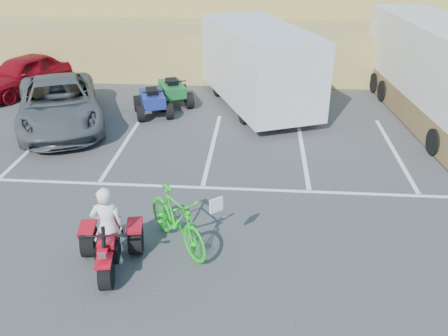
# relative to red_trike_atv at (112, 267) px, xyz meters

# --- Properties ---
(ground) EXTENTS (100.00, 100.00, 0.00)m
(ground) POSITION_rel_red_trike_atv_xyz_m (1.40, 0.88, 0.00)
(ground) COLOR #3C3C3E
(ground) RESTS_ON ground
(parking_stripes) EXTENTS (28.00, 5.16, 0.01)m
(parking_stripes) POSITION_rel_red_trike_atv_xyz_m (2.26, 4.94, 0.00)
(parking_stripes) COLOR white
(parking_stripes) RESTS_ON ground
(grass_embankment) EXTENTS (40.00, 8.50, 3.10)m
(grass_embankment) POSITION_rel_red_trike_atv_xyz_m (1.40, 16.36, 1.42)
(grass_embankment) COLOR olive
(grass_embankment) RESTS_ON ground
(red_trike_atv) EXTENTS (1.49, 1.82, 1.06)m
(red_trike_atv) POSITION_rel_red_trike_atv_xyz_m (0.00, 0.00, 0.00)
(red_trike_atv) COLOR #B10A19
(red_trike_atv) RESTS_ON ground
(rider) EXTENTS (0.68, 0.50, 1.69)m
(rider) POSITION_rel_red_trike_atv_xyz_m (-0.03, 0.15, 0.84)
(rider) COLOR white
(rider) RESTS_ON ground
(green_dirt_bike) EXTENTS (1.83, 2.02, 1.28)m
(green_dirt_bike) POSITION_rel_red_trike_atv_xyz_m (1.18, 0.81, 0.64)
(green_dirt_bike) COLOR #14BF19
(green_dirt_bike) RESTS_ON ground
(grey_pickup) EXTENTS (4.47, 6.01, 1.52)m
(grey_pickup) POSITION_rel_red_trike_atv_xyz_m (-3.79, 7.15, 0.76)
(grey_pickup) COLOR #4A4D52
(grey_pickup) RESTS_ON ground
(red_car) EXTENTS (3.32, 4.57, 1.45)m
(red_car) POSITION_rel_red_trike_atv_xyz_m (-6.59, 10.52, 0.72)
(red_car) COLOR maroon
(red_car) RESTS_ON ground
(cargo_trailer) EXTENTS (4.59, 6.63, 2.87)m
(cargo_trailer) POSITION_rel_red_trike_atv_xyz_m (2.66, 9.61, 1.56)
(cargo_trailer) COLOR silver
(cargo_trailer) RESTS_ON ground
(rv_motorhome) EXTENTS (2.98, 8.84, 3.12)m
(rv_motorhome) POSITION_rel_red_trike_atv_xyz_m (8.64, 8.88, 1.35)
(rv_motorhome) COLOR silver
(rv_motorhome) RESTS_ON ground
(quad_atv_blue) EXTENTS (1.68, 1.94, 1.06)m
(quad_atv_blue) POSITION_rel_red_trike_atv_xyz_m (-0.95, 8.36, 0.00)
(quad_atv_blue) COLOR navy
(quad_atv_blue) RESTS_ON ground
(quad_atv_green) EXTENTS (1.77, 2.01, 1.09)m
(quad_atv_green) POSITION_rel_red_trike_atv_xyz_m (-0.45, 9.46, 0.00)
(quad_atv_green) COLOR #155E27
(quad_atv_green) RESTS_ON ground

